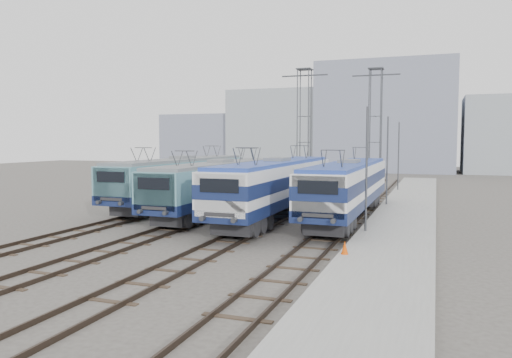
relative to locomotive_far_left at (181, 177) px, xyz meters
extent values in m
plane|color=#514C47|center=(6.75, -9.60, -2.30)|extent=(160.00, 160.00, 0.00)
cube|color=#9E9E99|center=(16.95, -1.60, -2.15)|extent=(4.00, 70.00, 0.30)
cube|color=#14204D|center=(0.00, 0.23, -0.89)|extent=(2.92, 18.48, 0.62)
cube|color=#59909E|center=(0.00, 0.23, 0.35)|extent=(2.87, 18.48, 1.85)
cube|color=#59909E|center=(0.00, -8.65, 0.16)|extent=(2.64, 0.72, 2.09)
cube|color=slate|center=(0.00, 0.23, 1.37)|extent=(2.64, 17.74, 0.21)
cube|color=#262628|center=(0.00, -5.93, -1.66)|extent=(2.16, 3.70, 0.69)
cube|color=#262628|center=(0.00, 6.38, -1.66)|extent=(2.16, 3.70, 0.69)
cube|color=#14204D|center=(4.50, -2.45, -0.92)|extent=(2.84, 17.91, 0.60)
cube|color=#59909E|center=(4.50, -2.45, 0.27)|extent=(2.79, 17.91, 1.79)
cube|color=#59909E|center=(4.50, -11.05, 0.09)|extent=(2.56, 0.70, 2.03)
cube|color=slate|center=(4.50, -2.45, 1.26)|extent=(2.56, 17.19, 0.20)
cube|color=#262628|center=(4.50, -8.42, -1.67)|extent=(2.09, 3.58, 0.67)
cube|color=#262628|center=(4.50, 3.52, -1.67)|extent=(2.09, 3.58, 0.67)
cube|color=#14204D|center=(9.00, -3.34, -0.86)|extent=(2.98, 18.86, 0.63)
cube|color=white|center=(9.00, -3.34, 0.40)|extent=(2.93, 18.86, 1.89)
cube|color=#14204D|center=(9.00, -3.34, 0.34)|extent=(2.97, 18.88, 0.73)
cube|color=white|center=(9.00, -12.40, 0.21)|extent=(2.70, 0.73, 2.14)
cube|color=#233D9A|center=(9.00, -3.34, 1.44)|extent=(2.70, 18.10, 0.21)
cube|color=#262628|center=(9.00, -9.62, -1.65)|extent=(2.20, 3.77, 0.71)
cube|color=#262628|center=(9.00, 2.95, -1.65)|extent=(2.20, 3.77, 0.71)
cube|color=#14204D|center=(13.50, -1.99, -0.90)|extent=(2.90, 18.32, 0.61)
cube|color=white|center=(13.50, -1.99, 0.32)|extent=(2.85, 18.32, 1.83)
cube|color=#14204D|center=(13.50, -1.99, 0.27)|extent=(2.89, 18.34, 0.71)
cube|color=white|center=(13.50, -10.79, 0.14)|extent=(2.62, 0.71, 2.08)
cube|color=#233D9A|center=(13.50, -1.99, 1.34)|extent=(2.62, 17.59, 0.20)
cube|color=#262628|center=(13.50, -8.09, -1.66)|extent=(2.14, 3.66, 0.69)
cube|color=#262628|center=(13.50, 4.12, -1.66)|extent=(2.14, 3.66, 0.69)
cylinder|color=#3F4247|center=(6.20, 11.85, 3.70)|extent=(0.10, 0.10, 12.00)
cylinder|color=#3F4247|center=(7.30, 11.85, 3.70)|extent=(0.10, 0.10, 12.00)
cylinder|color=#3F4247|center=(6.20, 12.95, 3.70)|extent=(0.10, 0.10, 12.00)
cylinder|color=#3F4247|center=(7.30, 12.95, 3.70)|extent=(0.10, 0.10, 12.00)
cube|color=#3F4247|center=(6.75, 12.40, 9.10)|extent=(4.50, 0.12, 0.12)
cylinder|color=#3F4247|center=(12.70, 13.85, 3.70)|extent=(0.10, 0.10, 12.00)
cylinder|color=#3F4247|center=(13.80, 13.85, 3.70)|extent=(0.10, 0.10, 12.00)
cylinder|color=#3F4247|center=(12.70, 14.95, 3.70)|extent=(0.10, 0.10, 12.00)
cylinder|color=#3F4247|center=(13.80, 14.95, 3.70)|extent=(0.10, 0.10, 12.00)
cube|color=#3F4247|center=(13.25, 14.40, 9.10)|extent=(4.50, 0.12, 0.12)
cylinder|color=#3F4247|center=(15.35, -7.60, 1.20)|extent=(0.12, 0.12, 7.00)
cylinder|color=#3F4247|center=(15.35, 4.40, 1.20)|extent=(0.12, 0.12, 7.00)
cylinder|color=#3F4247|center=(15.35, 16.40, 1.20)|extent=(0.12, 0.12, 7.00)
cone|color=#E74C05|center=(15.25, -13.54, -1.71)|extent=(0.31, 0.31, 0.57)
cube|color=#99A2A9|center=(-7.25, 52.40, 4.70)|extent=(18.00, 12.00, 14.00)
cube|color=gray|center=(10.75, 52.40, 6.70)|extent=(22.00, 14.00, 18.00)
cube|color=gray|center=(-23.25, 52.40, 2.70)|extent=(14.00, 10.00, 10.00)
camera|label=1|loc=(18.86, -34.78, 2.91)|focal=35.00mm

